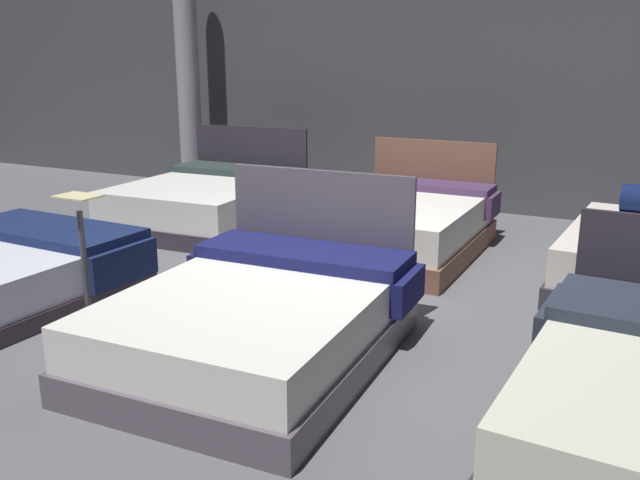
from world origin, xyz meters
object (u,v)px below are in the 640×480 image
(bed_1, at_px, (261,318))
(price_sign, at_px, (86,284))
(bed_3, at_px, (210,202))
(bed_4, at_px, (402,225))
(support_pillar, at_px, (187,66))

(bed_1, xyz_separation_m, price_sign, (-1.21, -0.27, 0.12))
(bed_3, bearing_deg, price_sign, -71.20)
(bed_4, bearing_deg, bed_1, -89.44)
(bed_4, height_order, support_pillar, support_pillar)
(bed_1, bearing_deg, bed_3, 128.58)
(bed_3, height_order, support_pillar, support_pillar)
(bed_1, bearing_deg, support_pillar, 129.11)
(bed_3, distance_m, bed_4, 2.35)
(bed_1, relative_size, support_pillar, 0.60)
(bed_4, distance_m, support_pillar, 4.43)
(bed_3, bearing_deg, bed_4, -4.60)
(bed_4, distance_m, price_sign, 3.15)
(bed_3, bearing_deg, bed_1, -51.53)
(support_pillar, bearing_deg, bed_1, -48.26)
(price_sign, bearing_deg, bed_3, 111.54)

